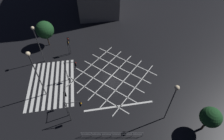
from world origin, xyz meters
TOP-DOWN VIEW (x-y plane):
  - ground_plane at (0.00, 0.00)m, footprint 200.00×200.00m
  - road_markings at (0.30, -7.43)m, footprint 16.37×22.79m
  - traffic_light_se_main at (5.91, -7.72)m, footprint 1.96×0.36m
  - traffic_light_se_cross at (7.77, -6.35)m, footprint 0.36×2.04m
  - traffic_light_sw_cross at (-7.15, -7.49)m, footprint 0.36×0.39m
  - traffic_light_sw_main at (-7.46, -7.33)m, footprint 0.39×0.36m
  - traffic_light_median_south at (-0.25, -6.84)m, footprint 0.36×2.02m
  - street_lamp_east at (9.63, 6.25)m, footprint 0.63×0.63m
  - street_lamp_west at (2.31, -11.44)m, footprint 0.62×0.62m
  - street_lamp_far at (-5.94, -12.44)m, footprint 0.56×0.56m
  - street_tree_near at (-11.18, -11.98)m, footprint 3.58×3.58m
  - street_tree_far at (12.10, 10.83)m, footprint 2.71×2.71m
  - pedestrian_railing at (11.09, -1.84)m, footprint 1.41×8.24m

SIDE VIEW (x-z plane):
  - ground_plane at x=0.00m, z-range 0.00..0.00m
  - road_markings at x=0.30m, z-range 0.00..0.01m
  - pedestrian_railing at x=11.09m, z-range 0.14..1.19m
  - traffic_light_sw_cross at x=-7.15m, z-range 0.76..4.27m
  - traffic_light_se_main at x=5.91m, z-range 0.84..4.55m
  - traffic_light_sw_main at x=-7.46m, z-range 0.86..4.87m
  - traffic_light_median_south at x=-0.25m, z-range 0.97..5.22m
  - street_tree_far at x=12.10m, z-range 0.94..5.57m
  - traffic_light_se_cross at x=7.77m, z-range 1.03..5.60m
  - street_tree_near at x=-11.18m, z-range 0.99..6.56m
  - street_lamp_far at x=-5.94m, z-range 1.91..9.75m
  - street_lamp_east at x=9.63m, z-range 2.13..9.64m
  - street_lamp_west at x=2.31m, z-range 2.36..11.43m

